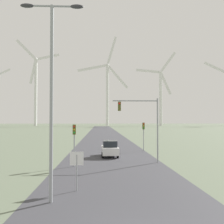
{
  "coord_description": "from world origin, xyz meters",
  "views": [
    {
      "loc": [
        -1.09,
        -8.01,
        4.19
      ],
      "look_at": [
        0.0,
        15.99,
        4.92
      ],
      "focal_mm": 42.0,
      "sensor_mm": 36.0,
      "label": 1
    }
  ],
  "objects": [
    {
      "name": "streetlamp",
      "position": [
        -3.59,
        5.52,
        6.38
      ],
      "size": [
        3.26,
        0.32,
        10.2
      ],
      "color": "#93999E",
      "rests_on": "ground"
    },
    {
      "name": "car_approaching",
      "position": [
        0.02,
        22.11,
        0.91
      ],
      "size": [
        1.91,
        4.15,
        1.83
      ],
      "color": "white",
      "rests_on": "ground"
    },
    {
      "name": "traffic_light_post_near_right",
      "position": [
        4.78,
        27.18,
        2.82
      ],
      "size": [
        0.28,
        0.34,
        3.84
      ],
      "color": "#93999E",
      "rests_on": "ground"
    },
    {
      "name": "wind_turbine_left",
      "position": [
        -49.44,
        189.82,
        30.32
      ],
      "size": [
        29.21,
        15.8,
        63.08
      ],
      "color": "white",
      "rests_on": "ground"
    },
    {
      "name": "wind_turbine_center",
      "position": [
        4.36,
        189.34,
        28.94
      ],
      "size": [
        38.51,
        9.35,
        68.4
      ],
      "color": "white",
      "rests_on": "ground"
    },
    {
      "name": "road_surface",
      "position": [
        0.0,
        48.0,
        0.0
      ],
      "size": [
        10.0,
        240.0,
        0.01
      ],
      "color": "#38383D",
      "rests_on": "ground"
    },
    {
      "name": "wind_turbine_right",
      "position": [
        44.1,
        185.41,
        25.08
      ],
      "size": [
        29.7,
        3.94,
        55.31
      ],
      "color": "white",
      "rests_on": "ground"
    },
    {
      "name": "traffic_light_mast_overhead",
      "position": [
        3.07,
        17.64,
        4.5
      ],
      "size": [
        4.52,
        0.35,
        6.34
      ],
      "color": "#93999E",
      "rests_on": "ground"
    },
    {
      "name": "stop_sign_near",
      "position": [
        -2.47,
        7.63,
        1.61
      ],
      "size": [
        0.81,
        0.07,
        2.31
      ],
      "color": "#93999E",
      "rests_on": "ground"
    },
    {
      "name": "traffic_light_post_near_left",
      "position": [
        -3.41,
        15.71,
        2.77
      ],
      "size": [
        0.28,
        0.33,
        3.78
      ],
      "color": "#93999E",
      "rests_on": "ground"
    }
  ]
}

